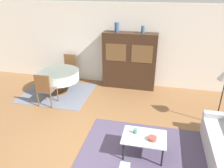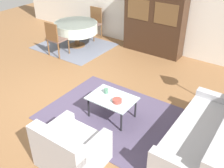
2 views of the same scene
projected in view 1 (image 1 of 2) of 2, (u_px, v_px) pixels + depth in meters
name	position (u px, v px, depth m)	size (l,w,h in m)	color
ground_plane	(88.00, 151.00, 4.59)	(14.00, 14.00, 0.00)	brown
wall_back	(121.00, 45.00, 7.24)	(10.00, 0.06, 2.70)	silver
area_rug	(145.00, 153.00, 4.53)	(2.70, 2.00, 0.01)	#4C425B
dining_rug	(58.00, 93.00, 7.04)	(2.10, 1.82, 0.01)	slate
coffee_table	(144.00, 139.00, 4.34)	(0.87, 0.61, 0.44)	black
display_cabinet	(129.00, 61.00, 7.11)	(1.72, 0.45, 1.83)	#382316
dining_table	(58.00, 75.00, 6.84)	(1.28, 1.28, 0.73)	brown
dining_chair_near	(45.00, 88.00, 6.09)	(0.44, 0.44, 0.97)	brown
dining_chair_far	(69.00, 67.00, 7.62)	(0.44, 0.44, 0.97)	brown
cup	(135.00, 131.00, 4.40)	(0.08, 0.08, 0.10)	#4C7A60
bowl	(152.00, 138.00, 4.22)	(0.17, 0.17, 0.07)	#9E4238
vase_tall	(117.00, 27.00, 6.75)	(0.14, 0.14, 0.29)	#33517A
vase_short	(143.00, 30.00, 6.61)	(0.11, 0.11, 0.22)	#33517A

